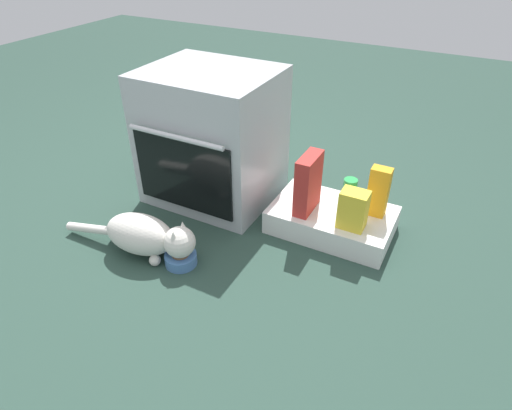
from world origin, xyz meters
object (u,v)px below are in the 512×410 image
at_px(cat, 146,235).
at_px(cereal_box, 308,183).
at_px(food_bowl, 181,258).
at_px(pantry_cabinet, 332,220).
at_px(oven, 212,137).
at_px(soda_can, 350,190).
at_px(snack_bag, 353,210).
at_px(juice_carton, 378,192).

bearing_deg(cat, cereal_box, 36.79).
bearing_deg(cat, food_bowl, 0.00).
bearing_deg(pantry_cabinet, oven, 178.16).
relative_size(oven, soda_can, 5.65).
xyz_separation_m(cereal_box, soda_can, (0.16, 0.16, -0.08)).
xyz_separation_m(cat, cereal_box, (0.55, 0.51, 0.15)).
distance_m(cereal_box, soda_can, 0.24).
relative_size(cat, soda_can, 5.71).
bearing_deg(pantry_cabinet, snack_bag, -37.18).
xyz_separation_m(food_bowl, cereal_box, (0.38, 0.49, 0.23)).
height_order(oven, juice_carton, oven).
bearing_deg(oven, juice_carton, 2.61).
xyz_separation_m(cat, soda_can, (0.70, 0.67, 0.07)).
xyz_separation_m(soda_can, juice_carton, (0.14, -0.05, 0.06)).
distance_m(cat, soda_can, 0.97).
bearing_deg(oven, soda_can, 6.88).
bearing_deg(pantry_cabinet, juice_carton, 18.45).
relative_size(oven, juice_carton, 2.82).
height_order(oven, food_bowl, oven).
bearing_deg(cereal_box, food_bowl, -128.07).
bearing_deg(oven, food_bowl, -72.71).
height_order(food_bowl, juice_carton, juice_carton).
height_order(snack_bag, juice_carton, juice_carton).
height_order(soda_can, juice_carton, juice_carton).
relative_size(cat, snack_bag, 3.81).
distance_m(oven, food_bowl, 0.67).
height_order(cereal_box, soda_can, cereal_box).
bearing_deg(juice_carton, snack_bag, -114.68).
xyz_separation_m(oven, pantry_cabinet, (0.68, -0.02, -0.28)).
height_order(cat, snack_bag, snack_bag).
bearing_deg(cat, juice_carton, 30.18).
bearing_deg(pantry_cabinet, cat, -139.90).
height_order(oven, snack_bag, oven).
height_order(pantry_cabinet, soda_can, soda_can).
distance_m(snack_bag, juice_carton, 0.17).
relative_size(snack_bag, cereal_box, 0.64).
bearing_deg(pantry_cabinet, food_bowl, -132.73).
relative_size(food_bowl, cat, 0.21).
height_order(cat, juice_carton, juice_carton).
bearing_deg(snack_bag, oven, 172.19).
relative_size(pantry_cabinet, soda_can, 4.76).
relative_size(cereal_box, soda_can, 2.33).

